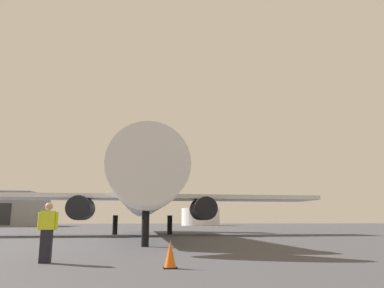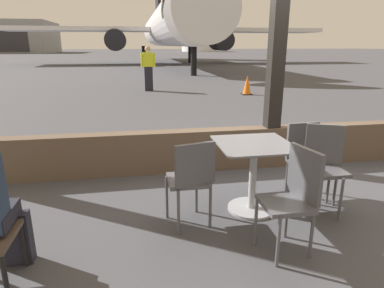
{
  "view_description": "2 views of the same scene",
  "coord_description": "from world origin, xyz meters",
  "px_view_note": "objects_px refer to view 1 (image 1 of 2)",
  "views": [
    {
      "loc": [
        1.31,
        -2.67,
        1.22
      ],
      "look_at": [
        3.29,
        11.44,
        4.2
      ],
      "focal_mm": 34.23,
      "sensor_mm": 36.0,
      "label": 1
    },
    {
      "loc": [
        -2.0,
        -4.53,
        1.77
      ],
      "look_at": [
        -1.36,
        -0.91,
        0.67
      ],
      "focal_mm": 30.97,
      "sensor_mm": 36.0,
      "label": 2
    }
  ],
  "objects_px": {
    "fuel_storage_tank": "(200,217)",
    "ground_crew_worker": "(47,231)",
    "airplane": "(144,192)",
    "traffic_cone": "(170,255)"
  },
  "relations": [
    {
      "from": "airplane",
      "to": "ground_crew_worker",
      "type": "distance_m",
      "value": 19.13
    },
    {
      "from": "airplane",
      "to": "traffic_cone",
      "type": "height_order",
      "value": "airplane"
    },
    {
      "from": "fuel_storage_tank",
      "to": "traffic_cone",
      "type": "bearing_deg",
      "value": -99.85
    },
    {
      "from": "airplane",
      "to": "ground_crew_worker",
      "type": "relative_size",
      "value": 18.19
    },
    {
      "from": "ground_crew_worker",
      "to": "fuel_storage_tank",
      "type": "distance_m",
      "value": 82.3
    },
    {
      "from": "ground_crew_worker",
      "to": "fuel_storage_tank",
      "type": "xyz_separation_m",
      "value": [
        17.77,
        80.35,
        1.2
      ]
    },
    {
      "from": "airplane",
      "to": "ground_crew_worker",
      "type": "xyz_separation_m",
      "value": [
        -2.99,
        -18.72,
        -2.57
      ]
    },
    {
      "from": "airplane",
      "to": "traffic_cone",
      "type": "distance_m",
      "value": 20.65
    },
    {
      "from": "fuel_storage_tank",
      "to": "ground_crew_worker",
      "type": "bearing_deg",
      "value": -102.47
    },
    {
      "from": "ground_crew_worker",
      "to": "airplane",
      "type": "bearing_deg",
      "value": 80.93
    }
  ]
}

